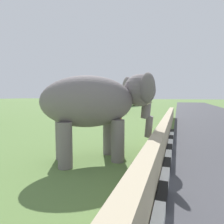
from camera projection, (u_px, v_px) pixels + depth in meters
name	position (u px, v px, depth m)	size (l,w,h in m)	color
striped_curb	(160.00, 207.00, 3.59)	(16.20, 0.20, 0.24)	white
barrier_parapet	(157.00, 151.00, 5.87)	(28.00, 0.36, 1.00)	tan
elephant	(100.00, 103.00, 6.54)	(3.70, 3.92, 2.95)	slate
person_handler	(117.00, 127.00, 7.69)	(0.55, 0.50, 1.66)	navy
bus_white	(107.00, 96.00, 26.33)	(9.50, 3.41, 3.50)	silver
bus_teal	(122.00, 96.00, 38.94)	(10.06, 5.18, 3.50)	teal
cow_near	(120.00, 106.00, 22.83)	(1.66, 1.60, 1.23)	beige
cow_mid	(118.00, 106.00, 23.62)	(0.94, 1.93, 1.23)	tan
hill_east	(94.00, 102.00, 64.22)	(31.56, 25.25, 13.45)	gray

